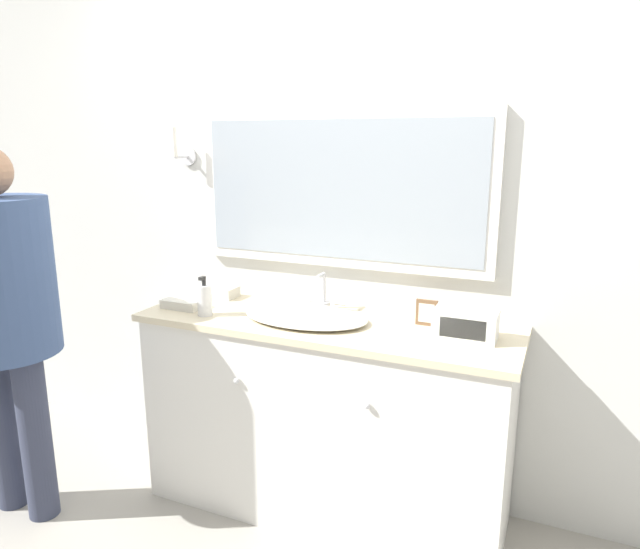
# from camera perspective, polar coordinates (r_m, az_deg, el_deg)

# --- Properties ---
(ground_plane) EXTENTS (14.00, 14.00, 0.00)m
(ground_plane) POSITION_cam_1_polar(r_m,az_deg,el_deg) (2.66, -2.10, -25.23)
(ground_plane) COLOR #9E998E
(wall_back) EXTENTS (8.00, 0.18, 2.55)m
(wall_back) POSITION_cam_1_polar(r_m,az_deg,el_deg) (2.63, 3.08, 5.09)
(wall_back) COLOR silver
(wall_back) RESTS_ON ground_plane
(vanity_counter) EXTENTS (1.64, 0.55, 0.90)m
(vanity_counter) POSITION_cam_1_polar(r_m,az_deg,el_deg) (2.62, 0.49, -14.02)
(vanity_counter) COLOR silver
(vanity_counter) RESTS_ON ground_plane
(sink_basin) EXTENTS (0.55, 0.40, 0.17)m
(sink_basin) POSITION_cam_1_polar(r_m,az_deg,el_deg) (2.45, -1.39, -4.11)
(sink_basin) COLOR silver
(sink_basin) RESTS_ON vanity_counter
(soap_bottle) EXTENTS (0.06, 0.06, 0.18)m
(soap_bottle) POSITION_cam_1_polar(r_m,az_deg,el_deg) (2.55, -11.46, -2.49)
(soap_bottle) COLOR white
(soap_bottle) RESTS_ON vanity_counter
(appliance_box) EXTENTS (0.24, 0.13, 0.11)m
(appliance_box) POSITION_cam_1_polar(r_m,az_deg,el_deg) (2.29, 14.34, -4.84)
(appliance_box) COLOR white
(appliance_box) RESTS_ON vanity_counter
(picture_frame) EXTENTS (0.09, 0.01, 0.11)m
(picture_frame) POSITION_cam_1_polar(r_m,az_deg,el_deg) (2.41, 10.62, -3.78)
(picture_frame) COLOR brown
(picture_frame) RESTS_ON vanity_counter
(hand_towel_near_sink) EXTENTS (0.15, 0.11, 0.05)m
(hand_towel_near_sink) POSITION_cam_1_polar(r_m,az_deg,el_deg) (2.84, -9.85, -1.72)
(hand_towel_near_sink) COLOR silver
(hand_towel_near_sink) RESTS_ON vanity_counter
(hand_towel_far_corner) EXTENTS (0.18, 0.11, 0.04)m
(hand_towel_far_corner) POSITION_cam_1_polar(r_m,az_deg,el_deg) (2.70, -13.51, -2.84)
(hand_towel_far_corner) COLOR silver
(hand_towel_far_corner) RESTS_ON vanity_counter
(person) EXTENTS (0.44, 0.44, 1.64)m
(person) POSITION_cam_1_polar(r_m,az_deg,el_deg) (2.75, -29.21, -2.09)
(person) COLOR #33384C
(person) RESTS_ON ground_plane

